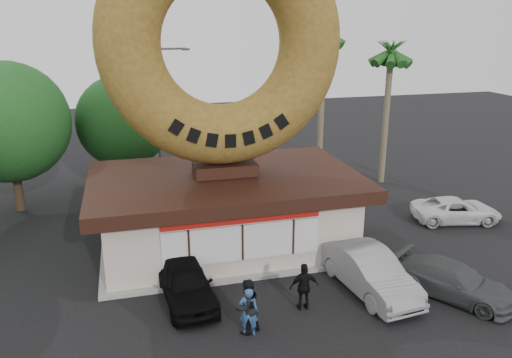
{
  "coord_description": "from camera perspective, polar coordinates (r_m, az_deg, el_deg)",
  "views": [
    {
      "loc": [
        -3.87,
        -13.64,
        9.52
      ],
      "look_at": [
        0.81,
        4.0,
        3.65
      ],
      "focal_mm": 35.0,
      "sensor_mm": 36.0,
      "label": 1
    }
  ],
  "objects": [
    {
      "name": "tree_mid",
      "position": [
        29.16,
        -14.94,
        6.36
      ],
      "size": [
        5.2,
        5.2,
        6.63
      ],
      "color": "#473321",
      "rests_on": "ground"
    },
    {
      "name": "donut_shop",
      "position": [
        21.45,
        -3.46,
        -3.39
      ],
      "size": [
        11.2,
        7.2,
        3.8
      ],
      "color": "beige",
      "rests_on": "ground"
    },
    {
      "name": "car_grey",
      "position": [
        19.46,
        21.62,
        -10.75
      ],
      "size": [
        3.82,
        4.51,
        1.24
      ],
      "primitive_type": "imported",
      "rotation": [
        0.0,
        0.0,
        0.59
      ],
      "color": "#4C4F50",
      "rests_on": "ground"
    },
    {
      "name": "person_left",
      "position": [
        16.08,
        -0.84,
        -14.88
      ],
      "size": [
        0.7,
        0.58,
        1.65
      ],
      "primitive_type": "imported",
      "rotation": [
        0.0,
        0.0,
        2.78
      ],
      "color": "#2A4D7F",
      "rests_on": "ground"
    },
    {
      "name": "person_right",
      "position": [
        17.39,
        5.54,
        -12.16
      ],
      "size": [
        1.03,
        0.5,
        1.7
      ],
      "primitive_type": "imported",
      "rotation": [
        0.0,
        0.0,
        3.06
      ],
      "color": "black",
      "rests_on": "ground"
    },
    {
      "name": "car_silver",
      "position": [
        18.89,
        12.81,
        -10.23
      ],
      "size": [
        2.18,
        4.85,
        1.55
      ],
      "primitive_type": "imported",
      "rotation": [
        0.0,
        0.0,
        0.12
      ],
      "color": "gray",
      "rests_on": "ground"
    },
    {
      "name": "palm_near",
      "position": [
        29.91,
        7.78,
        15.55
      ],
      "size": [
        2.6,
        2.6,
        9.75
      ],
      "color": "#726651",
      "rests_on": "ground"
    },
    {
      "name": "street_lamp",
      "position": [
        30.13,
        -10.92,
        7.89
      ],
      "size": [
        2.11,
        0.2,
        8.0
      ],
      "color": "#59595E",
      "rests_on": "ground"
    },
    {
      "name": "person_center",
      "position": [
        16.13,
        -1.03,
        -14.37
      ],
      "size": [
        1.1,
        1.01,
        1.84
      ],
      "primitive_type": "imported",
      "rotation": [
        0.0,
        0.0,
        3.58
      ],
      "color": "black",
      "rests_on": "ground"
    },
    {
      "name": "car_white",
      "position": [
        26.39,
        21.89,
        -3.3
      ],
      "size": [
        4.54,
        2.79,
        1.17
      ],
      "primitive_type": "imported",
      "rotation": [
        0.0,
        0.0,
        1.36
      ],
      "color": "silver",
      "rests_on": "ground"
    },
    {
      "name": "palm_far",
      "position": [
        30.14,
        15.16,
        13.36
      ],
      "size": [
        2.6,
        2.6,
        8.75
      ],
      "color": "#726651",
      "rests_on": "ground"
    },
    {
      "name": "car_black",
      "position": [
        18.04,
        -7.98,
        -11.62
      ],
      "size": [
        2.01,
        4.25,
        1.4
      ],
      "primitive_type": "imported",
      "rotation": [
        0.0,
        0.0,
        0.09
      ],
      "color": "black",
      "rests_on": "ground"
    },
    {
      "name": "tree_west",
      "position": [
        27.66,
        -26.49,
        5.81
      ],
      "size": [
        6.0,
        6.0,
        7.65
      ],
      "color": "#473321",
      "rests_on": "ground"
    },
    {
      "name": "giant_donut",
      "position": [
        20.04,
        -3.85,
        15.2
      ],
      "size": [
        9.63,
        2.45,
        9.63
      ],
      "primitive_type": "torus",
      "rotation": [
        1.57,
        0.0,
        0.0
      ],
      "color": "olive",
      "rests_on": "donut_shop"
    },
    {
      "name": "ground",
      "position": [
        17.08,
        0.84,
        -16.04
      ],
      "size": [
        90.0,
        90.0,
        0.0
      ],
      "primitive_type": "plane",
      "color": "black",
      "rests_on": "ground"
    }
  ]
}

